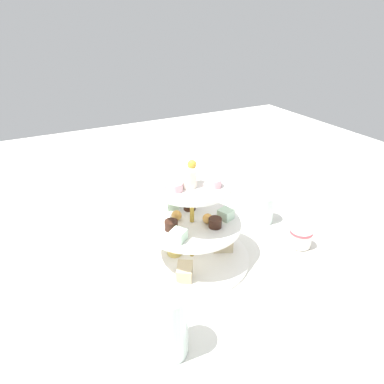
# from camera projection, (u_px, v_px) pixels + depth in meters

# --- Properties ---
(ground_plane) EXTENTS (2.40, 2.40, 0.00)m
(ground_plane) POSITION_uv_depth(u_px,v_px,m) (192.00, 258.00, 0.87)
(ground_plane) COLOR silver
(tiered_serving_stand) EXTENTS (0.28, 0.28, 0.26)m
(tiered_serving_stand) POSITION_uv_depth(u_px,v_px,m) (192.00, 230.00, 0.84)
(tiered_serving_stand) COLOR white
(tiered_serving_stand) RESTS_ON ground_plane
(water_glass_tall_right) EXTENTS (0.07, 0.07, 0.13)m
(water_glass_tall_right) POSITION_uv_depth(u_px,v_px,m) (168.00, 324.00, 0.61)
(water_glass_tall_right) COLOR silver
(water_glass_tall_right) RESTS_ON ground_plane
(water_glass_short_left) EXTENTS (0.06, 0.06, 0.08)m
(water_glass_short_left) POSITION_uv_depth(u_px,v_px,m) (263.00, 208.00, 1.01)
(water_glass_short_left) COLOR silver
(water_glass_short_left) RESTS_ON ground_plane
(teacup_with_saucer) EXTENTS (0.09, 0.09, 0.05)m
(teacup_with_saucer) POSITION_uv_depth(u_px,v_px,m) (300.00, 239.00, 0.91)
(teacup_with_saucer) COLOR white
(teacup_with_saucer) RESTS_ON ground_plane
(butter_knife_left) EXTENTS (0.08, 0.16, 0.00)m
(butter_knife_left) POSITION_uv_depth(u_px,v_px,m) (62.00, 259.00, 0.87)
(butter_knife_left) COLOR silver
(butter_knife_left) RESTS_ON ground_plane
(butter_knife_right) EXTENTS (0.15, 0.11, 0.00)m
(butter_knife_right) POSITION_uv_depth(u_px,v_px,m) (321.00, 316.00, 0.71)
(butter_knife_right) COLOR silver
(butter_knife_right) RESTS_ON ground_plane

